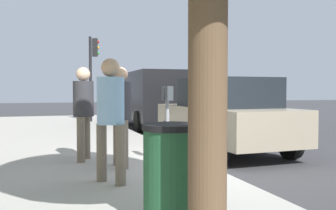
{
  "coord_description": "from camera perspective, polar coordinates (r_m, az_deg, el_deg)",
  "views": [
    {
      "loc": [
        -6.45,
        2.79,
        1.49
      ],
      "look_at": [
        0.25,
        0.57,
        1.21
      ],
      "focal_mm": 40.42,
      "sensor_mm": 36.0,
      "label": 1
    }
  ],
  "objects": [
    {
      "name": "parking_officer",
      "position": [
        7.33,
        -12.63,
        -0.09
      ],
      "size": [
        0.51,
        0.39,
        1.77
      ],
      "rotation": [
        0.0,
        0.0,
        -1.94
      ],
      "color": "#726656",
      "rests_on": "sidewalk_slab"
    },
    {
      "name": "parked_van_far",
      "position": [
        15.0,
        -2.29,
        1.38
      ],
      "size": [
        5.26,
        2.25,
        2.18
      ],
      "color": "black",
      "rests_on": "ground_plane"
    },
    {
      "name": "parked_sedan_near",
      "position": [
        9.21,
        8.45,
        -1.46
      ],
      "size": [
        4.46,
        2.09,
        1.77
      ],
      "color": "gray",
      "rests_on": "ground_plane"
    },
    {
      "name": "parking_meter",
      "position": [
        6.9,
        -0.1,
        -0.42
      ],
      "size": [
        0.36,
        0.12,
        1.41
      ],
      "color": "gray",
      "rests_on": "sidewalk_slab"
    },
    {
      "name": "ground_plane",
      "position": [
        7.18,
        5.04,
        -9.71
      ],
      "size": [
        80.0,
        80.0,
        0.0
      ],
      "primitive_type": "plane",
      "color": "#38383A",
      "rests_on": "ground"
    },
    {
      "name": "pedestrian_at_meter",
      "position": [
        6.62,
        -7.19,
        -0.51
      ],
      "size": [
        0.53,
        0.38,
        1.74
      ],
      "rotation": [
        0.0,
        0.0,
        -1.46
      ],
      "color": "#726656",
      "rests_on": "sidewalk_slab"
    },
    {
      "name": "sidewalk_slab",
      "position": [
        6.6,
        -20.04,
        -10.24
      ],
      "size": [
        28.0,
        6.0,
        0.15
      ],
      "primitive_type": "cube",
      "color": "#A8A59E",
      "rests_on": "ground_plane"
    },
    {
      "name": "pedestrian_bystander",
      "position": [
        5.46,
        -8.64,
        -0.68
      ],
      "size": [
        0.47,
        0.39,
        1.79
      ],
      "rotation": [
        0.0,
        0.0,
        -0.98
      ],
      "color": "#726656",
      "rests_on": "sidewalk_slab"
    },
    {
      "name": "traffic_signal",
      "position": [
        16.45,
        -11.27,
        6.01
      ],
      "size": [
        0.24,
        0.44,
        3.6
      ],
      "color": "black",
      "rests_on": "sidewalk_slab"
    },
    {
      "name": "trash_bin",
      "position": [
        3.77,
        0.58,
        -10.49
      ],
      "size": [
        0.59,
        0.59,
        1.01
      ],
      "color": "#1E4C2D",
      "rests_on": "sidewalk_slab"
    }
  ]
}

